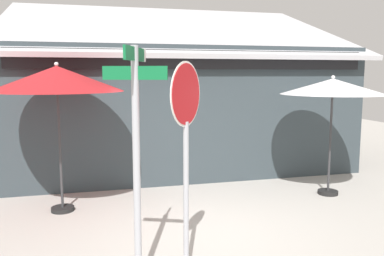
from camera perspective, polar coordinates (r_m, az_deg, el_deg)
name	(u,v)px	position (r m, az deg, el deg)	size (l,w,h in m)	color
ground_plane	(196,232)	(7.24, 0.59, -14.39)	(28.00, 28.00, 0.10)	#ADA8A0
cafe_building	(175,104)	(12.13, -2.41, 3.42)	(9.55, 5.70, 4.95)	#333D42
street_sign_post	(136,146)	(4.90, -7.86, -2.46)	(0.73, 0.79, 3.00)	#A8AAB2
stop_sign	(186,128)	(5.07, -0.86, -0.04)	(0.53, 0.63, 2.82)	#A8AAB2
patio_umbrella_crimson_left	(57,79)	(8.04, -18.49, 6.51)	(2.48, 2.48, 2.88)	black
patio_umbrella_ivory_center	(333,88)	(9.27, 19.21, 5.39)	(2.24, 2.24, 2.63)	black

